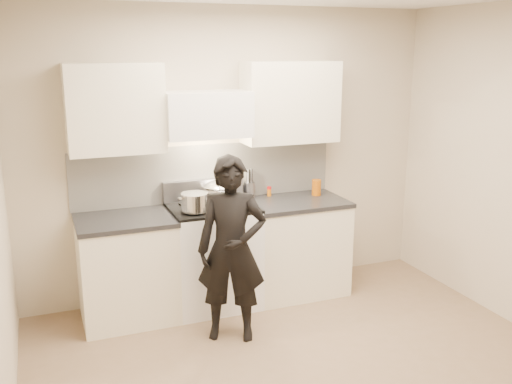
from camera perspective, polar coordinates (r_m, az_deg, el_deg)
ground_plane at (r=4.38m, az=5.55°, el=-17.80°), size 4.00×4.00×0.00m
room_shell at (r=4.09m, az=3.02°, el=4.06°), size 4.04×3.54×2.70m
stove at (r=5.26m, az=-4.31°, el=-6.32°), size 0.76×0.65×0.96m
counter_right at (r=5.55m, az=3.94°, el=-5.37°), size 0.92×0.67×0.92m
counter_left at (r=5.11m, az=-12.76°, el=-7.45°), size 0.82×0.67×0.92m
wok at (r=5.26m, az=-3.66°, el=0.24°), size 0.34×0.42×0.28m
stock_pot at (r=4.91m, az=-6.17°, el=-1.00°), size 0.32×0.30×0.16m
utensil_crock at (r=5.47m, az=-0.66°, el=0.33°), size 0.10×0.10×0.28m
spice_jar at (r=5.53m, az=1.33°, el=0.08°), size 0.04×0.04×0.09m
oil_glass at (r=5.59m, az=6.07°, el=0.46°), size 0.09×0.09×0.15m
person at (r=4.57m, az=-2.45°, el=-5.76°), size 0.65×0.56×1.52m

